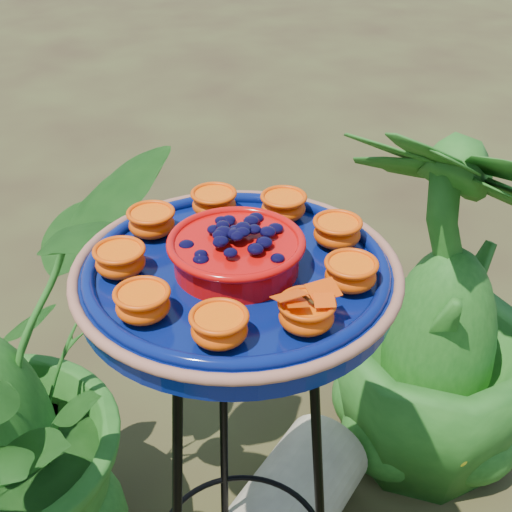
# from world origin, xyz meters

# --- Properties ---
(tripod_stand) EXTENTS (0.35, 0.37, 0.93)m
(tripod_stand) POSITION_xyz_m (0.04, 0.13, 0.57)
(tripod_stand) COLOR black
(tripod_stand) RESTS_ON ground
(feeder_dish) EXTENTS (0.50, 0.50, 0.11)m
(feeder_dish) POSITION_xyz_m (0.04, 0.13, 0.98)
(feeder_dish) COLOR #06124E
(feeder_dish) RESTS_ON tripod_stand
(shrub_back_right) EXTENTS (0.80, 0.80, 1.01)m
(shrub_back_right) POSITION_xyz_m (0.67, 0.53, 0.50)
(shrub_back_right) COLOR #1B4E14
(shrub_back_right) RESTS_ON ground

